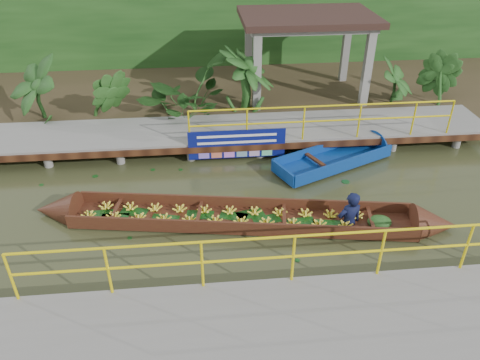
{
  "coord_description": "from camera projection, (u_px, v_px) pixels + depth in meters",
  "views": [
    {
      "loc": [
        -0.74,
        -9.15,
        6.69
      ],
      "look_at": [
        0.21,
        0.5,
        0.6
      ],
      "focal_mm": 35.0,
      "sensor_mm": 36.0,
      "label": 1
    }
  ],
  "objects": [
    {
      "name": "vendor_boat",
      "position": [
        255.0,
        215.0,
        10.87
      ],
      "size": [
        9.87,
        2.51,
        2.1
      ],
      "rotation": [
        0.0,
        0.0,
        -0.16
      ],
      "color": "#3D1710",
      "rests_on": "ground"
    },
    {
      "name": "blue_banner",
      "position": [
        237.0,
        144.0,
        13.15
      ],
      "size": [
        2.75,
        0.04,
        0.86
      ],
      "color": "navy",
      "rests_on": "ground"
    },
    {
      "name": "near_dock",
      "position": [
        315.0,
        343.0,
        7.72
      ],
      "size": [
        18.0,
        2.4,
        1.73
      ],
      "color": "gray",
      "rests_on": "ground"
    },
    {
      "name": "moored_blue_boat",
      "position": [
        358.0,
        151.0,
        13.58
      ],
      "size": [
        4.06,
        2.6,
        0.96
      ],
      "rotation": [
        0.0,
        0.0,
        0.43
      ],
      "color": "navy",
      "rests_on": "ground"
    },
    {
      "name": "far_dock",
      "position": [
        224.0,
        132.0,
        13.97
      ],
      "size": [
        16.0,
        2.06,
        1.66
      ],
      "color": "gray",
      "rests_on": "ground"
    },
    {
      "name": "ground",
      "position": [
        234.0,
        212.0,
        11.34
      ],
      "size": [
        80.0,
        80.0,
        0.0
      ],
      "primitive_type": "plane",
      "color": "#31351A",
      "rests_on": "ground"
    },
    {
      "name": "tropical_plants",
      "position": [
        238.0,
        82.0,
        15.15
      ],
      "size": [
        14.41,
        1.41,
        1.76
      ],
      "color": "#163C13",
      "rests_on": "ground"
    },
    {
      "name": "land_strip",
      "position": [
        216.0,
        90.0,
        17.54
      ],
      "size": [
        30.0,
        8.0,
        0.45
      ],
      "primitive_type": "cube",
      "color": "#362E1B",
      "rests_on": "ground"
    },
    {
      "name": "foliage_backdrop",
      "position": [
        212.0,
        25.0,
        18.7
      ],
      "size": [
        30.0,
        0.8,
        4.0
      ],
      "primitive_type": "cube",
      "color": "#163C13",
      "rests_on": "ground"
    },
    {
      "name": "pavilion",
      "position": [
        307.0,
        26.0,
        15.39
      ],
      "size": [
        4.4,
        3.0,
        3.0
      ],
      "color": "gray",
      "rests_on": "ground"
    }
  ]
}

